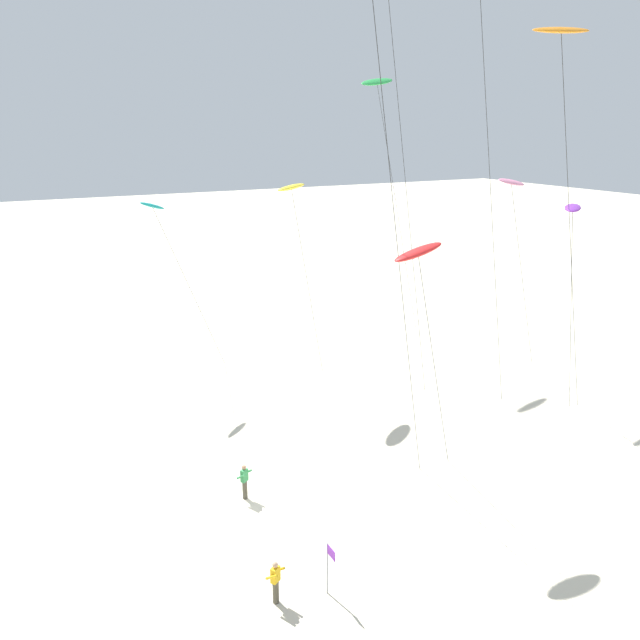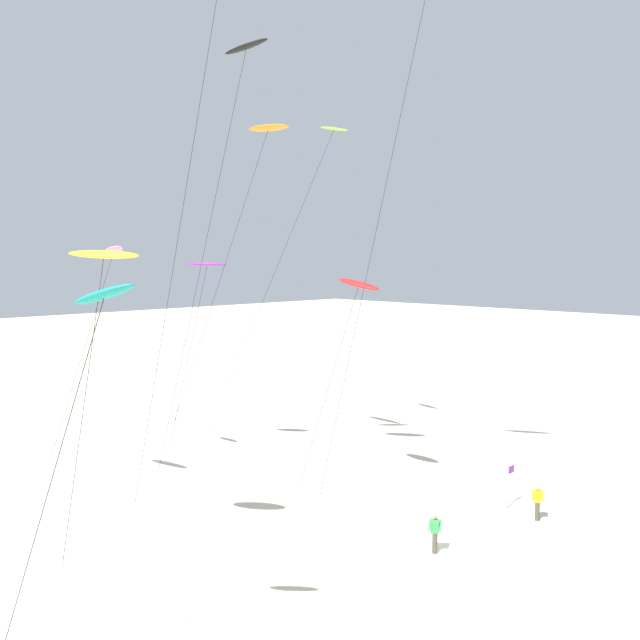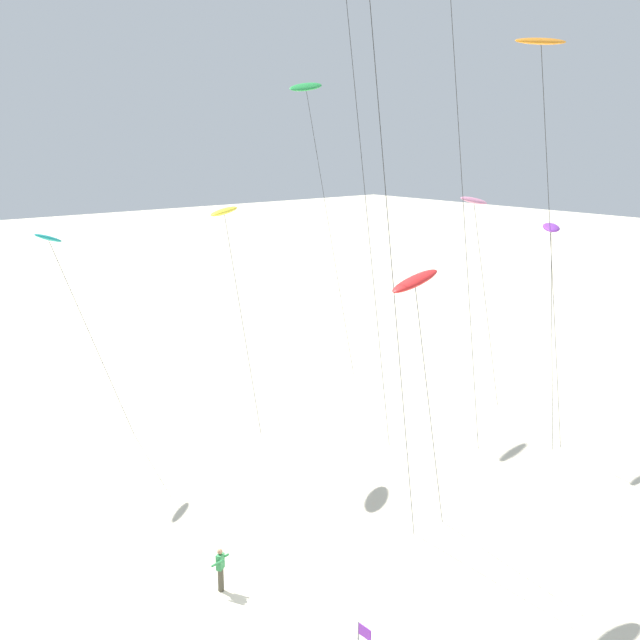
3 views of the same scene
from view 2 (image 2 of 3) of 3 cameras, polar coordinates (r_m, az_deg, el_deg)
ground_plane at (r=30.85m, az=8.94°, el=-18.38°), size 260.00×260.00×0.00m
kite_purple at (r=41.08m, az=-9.50°, el=4.53°), size 2.11×4.26×12.18m
kite_orange at (r=39.70m, az=-4.48°, el=15.47°), size 2.94×9.12×19.95m
kite_red at (r=34.25m, az=3.22°, el=2.93°), size 1.67×4.58×11.44m
kite_black at (r=36.96m, az=-6.39°, el=21.11°), size 2.91×7.08×23.39m
kite_yellow at (r=26.40m, az=-17.74°, el=5.13°), size 2.33×3.95×12.72m
kite_lime at (r=44.09m, az=0.88°, el=15.12°), size 3.50×10.64×20.79m
kite_teal at (r=18.23m, az=-17.86°, el=1.41°), size 2.17×5.38×11.80m
kite_pink at (r=39.19m, az=-17.03°, el=5.35°), size 2.16×6.27×13.16m
kite_flyer_nearest at (r=30.05m, az=9.64°, el=-17.20°), size 0.71×0.71×1.67m
kite_flyer_middle at (r=34.56m, az=17.81°, el=-14.35°), size 0.70×0.71×1.67m
marker_flag at (r=35.65m, az=15.65°, el=-12.67°), size 0.57×0.05×2.10m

